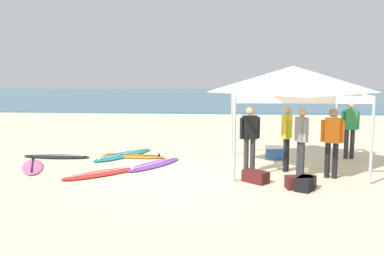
{
  "coord_description": "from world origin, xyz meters",
  "views": [
    {
      "loc": [
        0.97,
        -10.17,
        2.58
      ],
      "look_at": [
        0.03,
        1.55,
        1.0
      ],
      "focal_mm": 38.91,
      "sensor_mm": 36.0,
      "label": 1
    }
  ],
  "objects_px": {
    "surfboard_black": "(57,156)",
    "person_yellow": "(287,134)",
    "person_green": "(350,126)",
    "person_grey": "(301,137)",
    "gear_bag_by_pole": "(256,177)",
    "surfboard_pink": "(32,166)",
    "gear_bag_on_sand": "(305,183)",
    "surfboard_purple": "(154,164)",
    "surfboard_teal": "(123,155)",
    "canopy_tent": "(293,79)",
    "person_black": "(250,135)",
    "surfboard_orange": "(133,156)",
    "person_orange": "(332,138)",
    "cooler_box": "(274,153)",
    "surfboard_red": "(102,173)",
    "gear_bag_near_tent": "(299,182)"
  },
  "relations": [
    {
      "from": "person_yellow",
      "to": "person_grey",
      "type": "relative_size",
      "value": 1.0
    },
    {
      "from": "canopy_tent",
      "to": "person_orange",
      "type": "height_order",
      "value": "canopy_tent"
    },
    {
      "from": "gear_bag_on_sand",
      "to": "surfboard_purple",
      "type": "bearing_deg",
      "value": 150.88
    },
    {
      "from": "surfboard_orange",
      "to": "gear_bag_near_tent",
      "type": "xyz_separation_m",
      "value": [
        4.46,
        -3.11,
        0.1
      ]
    },
    {
      "from": "surfboard_red",
      "to": "surfboard_pink",
      "type": "height_order",
      "value": "same"
    },
    {
      "from": "surfboard_teal",
      "to": "person_grey",
      "type": "height_order",
      "value": "person_grey"
    },
    {
      "from": "canopy_tent",
      "to": "person_grey",
      "type": "relative_size",
      "value": 1.91
    },
    {
      "from": "surfboard_pink",
      "to": "cooler_box",
      "type": "xyz_separation_m",
      "value": [
        6.68,
        1.65,
        0.16
      ]
    },
    {
      "from": "surfboard_black",
      "to": "gear_bag_on_sand",
      "type": "distance_m",
      "value": 7.5
    },
    {
      "from": "canopy_tent",
      "to": "person_black",
      "type": "height_order",
      "value": "canopy_tent"
    },
    {
      "from": "surfboard_purple",
      "to": "person_yellow",
      "type": "distance_m",
      "value": 3.71
    },
    {
      "from": "surfboard_purple",
      "to": "person_black",
      "type": "xyz_separation_m",
      "value": [
        2.6,
        -0.57,
        0.95
      ]
    },
    {
      "from": "person_yellow",
      "to": "person_green",
      "type": "distance_m",
      "value": 2.75
    },
    {
      "from": "surfboard_purple",
      "to": "canopy_tent",
      "type": "bearing_deg",
      "value": 0.83
    },
    {
      "from": "surfboard_orange",
      "to": "gear_bag_on_sand",
      "type": "distance_m",
      "value": 5.58
    },
    {
      "from": "canopy_tent",
      "to": "gear_bag_near_tent",
      "type": "xyz_separation_m",
      "value": [
        -0.12,
        -2.06,
        -2.25
      ]
    },
    {
      "from": "person_orange",
      "to": "gear_bag_on_sand",
      "type": "relative_size",
      "value": 2.85
    },
    {
      "from": "surfboard_red",
      "to": "gear_bag_on_sand",
      "type": "height_order",
      "value": "gear_bag_on_sand"
    },
    {
      "from": "surfboard_black",
      "to": "person_orange",
      "type": "xyz_separation_m",
      "value": [
        7.71,
        -1.84,
        0.95
      ]
    },
    {
      "from": "surfboard_teal",
      "to": "person_orange",
      "type": "relative_size",
      "value": 1.44
    },
    {
      "from": "person_grey",
      "to": "surfboard_teal",
      "type": "bearing_deg",
      "value": 157.23
    },
    {
      "from": "surfboard_pink",
      "to": "person_black",
      "type": "height_order",
      "value": "person_black"
    },
    {
      "from": "surfboard_purple",
      "to": "person_black",
      "type": "relative_size",
      "value": 1.24
    },
    {
      "from": "surfboard_red",
      "to": "person_orange",
      "type": "relative_size",
      "value": 1.13
    },
    {
      "from": "person_orange",
      "to": "gear_bag_near_tent",
      "type": "bearing_deg",
      "value": -132.23
    },
    {
      "from": "surfboard_purple",
      "to": "person_yellow",
      "type": "bearing_deg",
      "value": -5.27
    },
    {
      "from": "surfboard_orange",
      "to": "person_green",
      "type": "xyz_separation_m",
      "value": [
        6.52,
        0.33,
        0.95
      ]
    },
    {
      "from": "gear_bag_by_pole",
      "to": "person_grey",
      "type": "bearing_deg",
      "value": 31.64
    },
    {
      "from": "person_yellow",
      "to": "person_green",
      "type": "xyz_separation_m",
      "value": [
        2.12,
        1.76,
        0.0
      ]
    },
    {
      "from": "surfboard_purple",
      "to": "person_green",
      "type": "distance_m",
      "value": 5.94
    },
    {
      "from": "person_yellow",
      "to": "canopy_tent",
      "type": "bearing_deg",
      "value": 64.47
    },
    {
      "from": "surfboard_red",
      "to": "person_yellow",
      "type": "xyz_separation_m",
      "value": [
        4.72,
        0.78,
        0.95
      ]
    },
    {
      "from": "person_green",
      "to": "cooler_box",
      "type": "relative_size",
      "value": 3.42
    },
    {
      "from": "person_orange",
      "to": "person_yellow",
      "type": "xyz_separation_m",
      "value": [
        -1.0,
        0.65,
        0.0
      ]
    },
    {
      "from": "surfboard_purple",
      "to": "person_green",
      "type": "height_order",
      "value": "person_green"
    },
    {
      "from": "surfboard_black",
      "to": "person_green",
      "type": "xyz_separation_m",
      "value": [
        8.83,
        0.57,
        0.95
      ]
    },
    {
      "from": "person_orange",
      "to": "person_grey",
      "type": "bearing_deg",
      "value": 169.3
    },
    {
      "from": "gear_bag_on_sand",
      "to": "cooler_box",
      "type": "relative_size",
      "value": 1.2
    },
    {
      "from": "person_orange",
      "to": "person_grey",
      "type": "relative_size",
      "value": 1.0
    },
    {
      "from": "surfboard_black",
      "to": "surfboard_pink",
      "type": "relative_size",
      "value": 1.04
    },
    {
      "from": "surfboard_black",
      "to": "person_grey",
      "type": "xyz_separation_m",
      "value": [
        6.99,
        -1.7,
        0.95
      ]
    },
    {
      "from": "surfboard_black",
      "to": "gear_bag_by_pole",
      "type": "distance_m",
      "value": 6.32
    },
    {
      "from": "surfboard_black",
      "to": "person_yellow",
      "type": "distance_m",
      "value": 6.88
    },
    {
      "from": "surfboard_purple",
      "to": "person_grey",
      "type": "distance_m",
      "value": 4.06
    },
    {
      "from": "gear_bag_near_tent",
      "to": "gear_bag_by_pole",
      "type": "xyz_separation_m",
      "value": [
        -0.94,
        0.45,
        0.0
      ]
    },
    {
      "from": "person_green",
      "to": "surfboard_teal",
      "type": "bearing_deg",
      "value": -178.63
    },
    {
      "from": "cooler_box",
      "to": "surfboard_black",
      "type": "bearing_deg",
      "value": -177.66
    },
    {
      "from": "person_grey",
      "to": "person_green",
      "type": "bearing_deg",
      "value": 51.08
    },
    {
      "from": "surfboard_orange",
      "to": "gear_bag_near_tent",
      "type": "height_order",
      "value": "gear_bag_near_tent"
    },
    {
      "from": "person_orange",
      "to": "gear_bag_on_sand",
      "type": "height_order",
      "value": "person_orange"
    }
  ]
}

